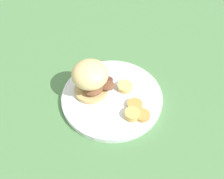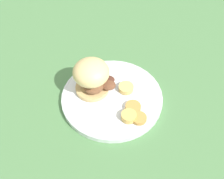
# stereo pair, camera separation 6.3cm
# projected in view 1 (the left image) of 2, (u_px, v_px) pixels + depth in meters

# --- Properties ---
(ground_plane) EXTENTS (4.00, 4.00, 0.00)m
(ground_plane) POSITION_uv_depth(u_px,v_px,m) (112.00, 100.00, 0.79)
(ground_plane) COLOR #4C7A47
(dinner_plate) EXTENTS (0.25, 0.25, 0.02)m
(dinner_plate) POSITION_uv_depth(u_px,v_px,m) (112.00, 98.00, 0.79)
(dinner_plate) COLOR white
(dinner_plate) RESTS_ON ground_plane
(sandwich) EXTENTS (0.11, 0.09, 0.09)m
(sandwich) POSITION_uv_depth(u_px,v_px,m) (91.00, 79.00, 0.75)
(sandwich) COLOR tan
(sandwich) RESTS_ON dinner_plate
(potato_round_0) EXTENTS (0.04, 0.04, 0.01)m
(potato_round_0) POSITION_uv_depth(u_px,v_px,m) (142.00, 115.00, 0.74)
(potato_round_0) COLOR #BC8942
(potato_round_0) RESTS_ON dinner_plate
(potato_round_1) EXTENTS (0.04, 0.04, 0.01)m
(potato_round_1) POSITION_uv_depth(u_px,v_px,m) (131.00, 115.00, 0.73)
(potato_round_1) COLOR tan
(potato_round_1) RESTS_ON dinner_plate
(potato_round_2) EXTENTS (0.04, 0.04, 0.01)m
(potato_round_2) POSITION_uv_depth(u_px,v_px,m) (126.00, 88.00, 0.79)
(potato_round_2) COLOR #DBB766
(potato_round_2) RESTS_ON dinner_plate
(potato_round_3) EXTENTS (0.04, 0.04, 0.01)m
(potato_round_3) POSITION_uv_depth(u_px,v_px,m) (135.00, 105.00, 0.76)
(potato_round_3) COLOR #BC8942
(potato_round_3) RESTS_ON dinner_plate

